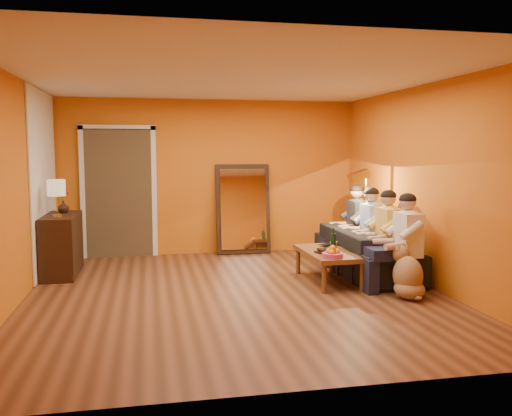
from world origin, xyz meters
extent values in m
cube|color=brown|center=(0.00, 0.00, 0.00)|extent=(5.00, 5.50, 0.00)
cube|color=white|center=(0.00, 0.00, 2.60)|extent=(5.00, 5.50, 0.00)
cube|color=#C46B17|center=(0.00, 2.75, 1.30)|extent=(5.00, 0.00, 2.60)
cube|color=#C46B17|center=(-2.50, 0.00, 1.30)|extent=(0.00, 5.50, 2.60)
cube|color=#C46B17|center=(2.50, 0.00, 1.30)|extent=(0.00, 5.50, 2.60)
cube|color=white|center=(-2.48, 1.75, 1.30)|extent=(0.02, 1.90, 2.58)
cube|color=#3F2D19|center=(-1.50, 2.83, 1.05)|extent=(1.06, 0.30, 2.10)
cube|color=white|center=(-2.07, 2.71, 1.05)|extent=(0.08, 0.06, 2.20)
cube|color=white|center=(-0.93, 2.71, 1.05)|extent=(0.08, 0.06, 2.20)
cube|color=white|center=(-1.50, 2.71, 2.12)|extent=(1.22, 0.06, 0.08)
cube|color=black|center=(0.55, 2.63, 0.76)|extent=(0.92, 0.27, 1.51)
cube|color=white|center=(0.55, 2.59, 0.76)|extent=(0.78, 0.21, 1.35)
cube|color=black|center=(-2.24, 1.55, 0.42)|extent=(0.44, 1.18, 0.85)
imported|color=black|center=(2.00, 0.76, 0.32)|extent=(2.18, 0.85, 0.64)
cylinder|color=black|center=(1.35, 0.32, 0.58)|extent=(0.07, 0.07, 0.31)
imported|color=#B27F3F|center=(1.42, 0.49, 0.47)|extent=(0.13, 0.13, 0.10)
imported|color=black|center=(1.48, 0.72, 0.43)|extent=(0.40, 0.35, 0.03)
imported|color=black|center=(1.12, 0.17, 0.43)|extent=(0.27, 0.30, 0.02)
imported|color=#A61E13|center=(1.13, 0.18, 0.45)|extent=(0.22, 0.29, 0.02)
imported|color=black|center=(1.12, 0.16, 0.47)|extent=(0.19, 0.23, 0.02)
imported|color=black|center=(-2.24, 1.80, 0.94)|extent=(0.16, 0.16, 0.17)
camera|label=1|loc=(-1.03, -6.39, 1.74)|focal=38.00mm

